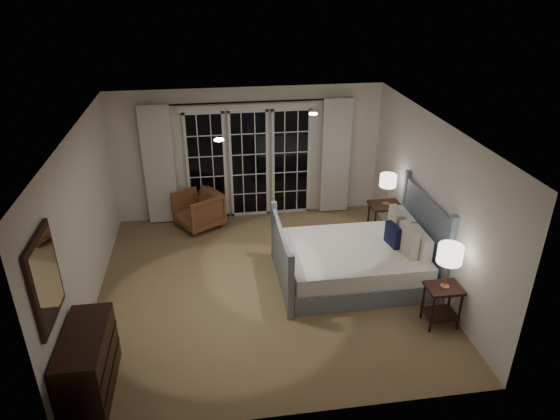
{
  "coord_description": "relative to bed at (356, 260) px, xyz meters",
  "views": [
    {
      "loc": [
        -0.72,
        -6.35,
        4.42
      ],
      "look_at": [
        0.29,
        0.44,
        1.05
      ],
      "focal_mm": 32.0,
      "sensor_mm": 36.0,
      "label": 1
    }
  ],
  "objects": [
    {
      "name": "wall_left",
      "position": [
        -3.91,
        0.02,
        0.92
      ],
      "size": [
        0.02,
        5.0,
        2.5
      ],
      "primitive_type": "cube",
      "color": "silver",
      "rests_on": "floor"
    },
    {
      "name": "nightstand_left",
      "position": [
        0.82,
        -1.24,
        0.06
      ],
      "size": [
        0.46,
        0.37,
        0.6
      ],
      "color": "black",
      "rests_on": "floor"
    },
    {
      "name": "curtain_left",
      "position": [
        -3.06,
        2.4,
        0.82
      ],
      "size": [
        0.55,
        0.1,
        2.25
      ],
      "primitive_type": "cube",
      "color": "silver",
      "rests_on": "curtain_rod"
    },
    {
      "name": "wall_back",
      "position": [
        -1.41,
        2.52,
        0.92
      ],
      "size": [
        5.0,
        0.02,
        2.5
      ],
      "primitive_type": "cube",
      "color": "silver",
      "rests_on": "floor"
    },
    {
      "name": "curtain_rod",
      "position": [
        -1.41,
        2.42,
        1.92
      ],
      "size": [
        3.5,
        0.03,
        0.03
      ],
      "primitive_type": "cylinder",
      "rotation": [
        0.0,
        1.57,
        0.0
      ],
      "color": "black",
      "rests_on": "wall_back"
    },
    {
      "name": "floor",
      "position": [
        -1.41,
        0.02,
        -0.33
      ],
      "size": [
        5.0,
        5.0,
        0.0
      ],
      "primitive_type": "plane",
      "color": "olive",
      "rests_on": "ground"
    },
    {
      "name": "lamp_right",
      "position": [
        0.82,
        1.11,
        0.81
      ],
      "size": [
        0.28,
        0.28,
        0.55
      ],
      "color": "tan",
      "rests_on": "nightstand_right"
    },
    {
      "name": "dresser",
      "position": [
        -3.64,
        -1.78,
        0.07
      ],
      "size": [
        0.48,
        1.13,
        0.8
      ],
      "color": "black",
      "rests_on": "floor"
    },
    {
      "name": "armchair",
      "position": [
        -2.41,
        2.12,
        0.01
      ],
      "size": [
        1.03,
        1.02,
        0.69
      ],
      "primitive_type": "imported",
      "rotation": [
        0.0,
        0.0,
        -1.03
      ],
      "color": "brown",
      "rests_on": "floor"
    },
    {
      "name": "ceiling",
      "position": [
        -1.41,
        0.02,
        2.17
      ],
      "size": [
        5.0,
        5.0,
        0.0
      ],
      "primitive_type": "plane",
      "rotation": [
        3.14,
        0.0,
        0.0
      ],
      "color": "white",
      "rests_on": "wall_back"
    },
    {
      "name": "downlight_a",
      "position": [
        -0.61,
        0.62,
        2.16
      ],
      "size": [
        0.12,
        0.12,
        0.01
      ],
      "primitive_type": "cylinder",
      "color": "white",
      "rests_on": "ceiling"
    },
    {
      "name": "wall_right",
      "position": [
        1.09,
        0.02,
        0.92
      ],
      "size": [
        0.02,
        5.0,
        2.5
      ],
      "primitive_type": "cube",
      "color": "silver",
      "rests_on": "floor"
    },
    {
      "name": "mirror",
      "position": [
        -3.88,
        -1.78,
        1.22
      ],
      "size": [
        0.05,
        0.85,
        1.0
      ],
      "color": "black",
      "rests_on": "wall_left"
    },
    {
      "name": "french_doors",
      "position": [
        -1.41,
        2.48,
        0.76
      ],
      "size": [
        2.5,
        0.04,
        2.2
      ],
      "color": "black",
      "rests_on": "wall_back"
    },
    {
      "name": "bed",
      "position": [
        0.0,
        0.0,
        0.0
      ],
      "size": [
        2.27,
        1.63,
        1.33
      ],
      "color": "slate",
      "rests_on": "floor"
    },
    {
      "name": "downlight_b",
      "position": [
        -2.01,
        -0.38,
        2.16
      ],
      "size": [
        0.12,
        0.12,
        0.01
      ],
      "primitive_type": "cylinder",
      "color": "white",
      "rests_on": "ceiling"
    },
    {
      "name": "wall_front",
      "position": [
        -1.41,
        -2.48,
        0.92
      ],
      "size": [
        5.0,
        0.02,
        2.5
      ],
      "primitive_type": "cube",
      "color": "silver",
      "rests_on": "floor"
    },
    {
      "name": "nightstand_right",
      "position": [
        0.82,
        1.11,
        0.14
      ],
      "size": [
        0.55,
        0.44,
        0.71
      ],
      "color": "black",
      "rests_on": "floor"
    },
    {
      "name": "lamp_left",
      "position": [
        0.82,
        -1.24,
        0.77
      ],
      "size": [
        0.32,
        0.32,
        0.63
      ],
      "color": "tan",
      "rests_on": "nightstand_left"
    },
    {
      "name": "curtain_right",
      "position": [
        0.24,
        2.4,
        0.82
      ],
      "size": [
        0.55,
        0.1,
        2.25
      ],
      "primitive_type": "cube",
      "color": "silver",
      "rests_on": "curtain_rod"
    }
  ]
}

